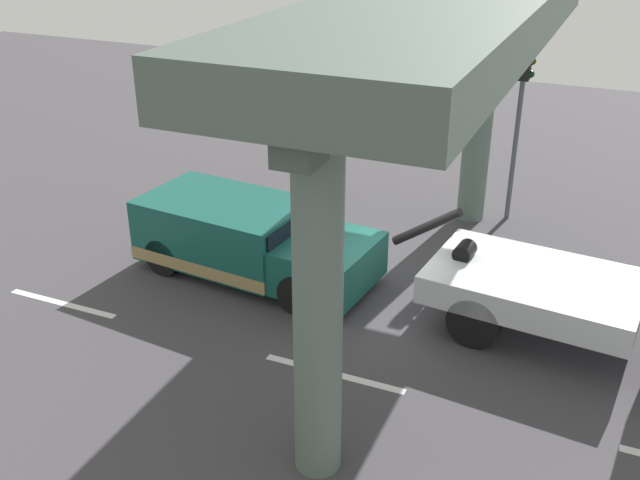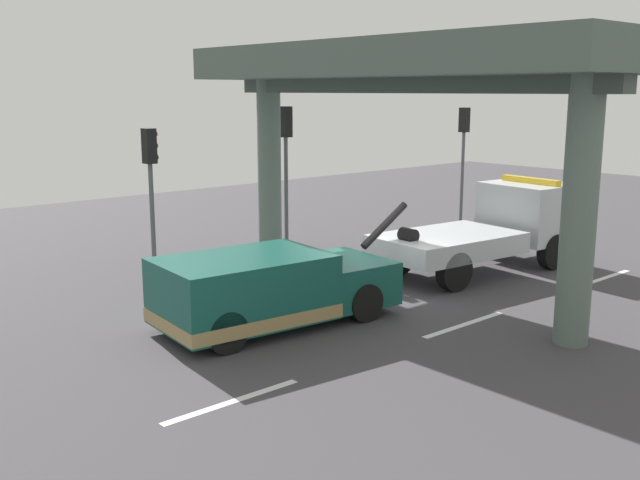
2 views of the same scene
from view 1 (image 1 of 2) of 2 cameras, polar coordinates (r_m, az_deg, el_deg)
ground_plane at (r=15.30m, az=5.01°, el=-4.84°), size 60.00×40.00×0.10m
lane_stripe_west at (r=16.01m, az=-19.25°, el=-4.63°), size 2.60×0.16×0.01m
lane_stripe_mid at (r=13.12m, az=1.08°, el=-10.26°), size 2.60×0.16×0.01m
towed_van_green at (r=16.05m, az=-5.69°, el=0.05°), size 5.38×2.66×1.58m
overpass_structure at (r=13.22m, az=8.56°, el=14.71°), size 3.60×11.69×6.03m
traffic_light_near at (r=19.65m, az=1.97°, el=11.61°), size 0.39×0.32×3.96m
traffic_light_far at (r=18.45m, az=15.33°, el=10.87°), size 0.39×0.32×4.45m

